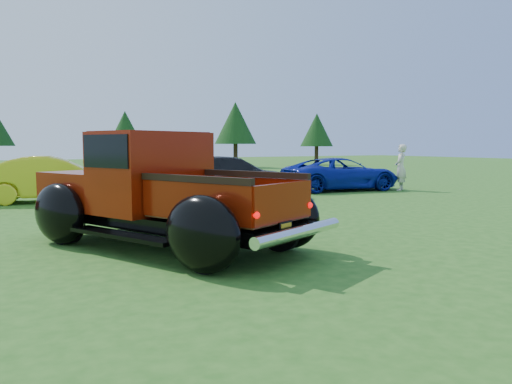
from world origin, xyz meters
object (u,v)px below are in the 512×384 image
at_px(spectator, 401,167).
at_px(show_car_blue, 341,174).
at_px(pickup_truck, 152,191).
at_px(tree_east, 235,123).
at_px(show_car_yellow, 54,179).
at_px(tree_far_east, 317,130).
at_px(show_car_grey, 230,178).
at_px(tree_mid_right, 125,130).

bearing_deg(spectator, show_car_blue, -67.25).
height_order(pickup_truck, show_car_blue, pickup_truck).
distance_m(tree_east, show_car_yellow, 25.69).
relative_size(tree_east, spectator, 2.84).
xyz_separation_m(show_car_yellow, show_car_blue, (10.97, -1.37, -0.08)).
bearing_deg(tree_far_east, spectator, -118.50).
bearing_deg(tree_east, show_car_grey, -117.32).
bearing_deg(pickup_truck, show_car_blue, 10.78).
distance_m(tree_far_east, show_car_blue, 26.35).
bearing_deg(pickup_truck, tree_far_east, 25.26).
bearing_deg(tree_east, tree_far_east, 6.34).
relative_size(show_car_grey, spectator, 2.71).
bearing_deg(tree_far_east, show_car_yellow, -141.43).
bearing_deg(pickup_truck, show_car_grey, 28.97).
distance_m(tree_mid_right, show_car_yellow, 21.41).
distance_m(tree_far_east, show_car_grey, 30.44).
relative_size(pickup_truck, show_car_yellow, 1.33).
bearing_deg(show_car_yellow, tree_east, -30.51).
distance_m(tree_mid_right, show_car_grey, 22.37).
bearing_deg(show_car_grey, pickup_truck, 151.21).
relative_size(tree_east, pickup_truck, 0.89).
xyz_separation_m(tree_far_east, pickup_truck, (-24.92, -28.93, -2.23)).
xyz_separation_m(tree_east, pickup_truck, (-15.92, -27.93, -2.64)).
height_order(tree_far_east, spectator, tree_far_east).
distance_m(tree_east, pickup_truck, 32.26).
height_order(tree_mid_right, spectator, tree_mid_right).
xyz_separation_m(show_car_blue, spectator, (2.11, -1.25, 0.28)).
xyz_separation_m(pickup_truck, show_car_blue, (10.31, 7.16, -0.34)).
bearing_deg(show_car_blue, show_car_grey, 107.55).
relative_size(pickup_truck, spectator, 3.21).
bearing_deg(tree_east, show_car_blue, -105.12).
relative_size(tree_east, show_car_blue, 1.11).
distance_m(tree_mid_right, tree_east, 9.04).
relative_size(show_car_yellow, show_car_blue, 0.94).
distance_m(show_car_grey, spectator, 7.69).
height_order(tree_mid_right, tree_far_east, tree_far_east).
xyz_separation_m(pickup_truck, show_car_yellow, (-0.66, 8.53, -0.26)).
bearing_deg(tree_mid_right, spectator, -76.28).
relative_size(tree_mid_right, show_car_grey, 0.85).
bearing_deg(tree_far_east, show_car_blue, -123.87).
distance_m(show_car_blue, spectator, 2.47).
bearing_deg(tree_east, spectator, -99.03).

